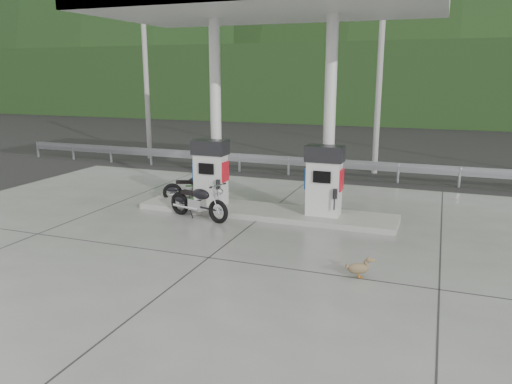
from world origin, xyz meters
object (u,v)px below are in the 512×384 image
(motorcycle_left, at_px, (194,189))
(motorcycle_right, at_px, (198,202))
(gas_pump_left, at_px, (211,172))
(gas_pump_right, at_px, (324,181))
(duck, at_px, (358,269))

(motorcycle_left, xyz_separation_m, motorcycle_right, (0.91, -1.52, 0.03))
(gas_pump_left, bearing_deg, gas_pump_right, 0.00)
(gas_pump_left, distance_m, gas_pump_right, 3.20)
(motorcycle_left, bearing_deg, duck, -58.44)
(motorcycle_left, relative_size, duck, 3.56)
(gas_pump_right, bearing_deg, duck, -67.10)
(duck, bearing_deg, motorcycle_right, 131.79)
(gas_pump_right, height_order, motorcycle_right, gas_pump_right)
(gas_pump_left, relative_size, gas_pump_right, 1.00)
(motorcycle_right, bearing_deg, motorcycle_left, 137.11)
(gas_pump_left, distance_m, motorcycle_left, 1.16)
(motorcycle_right, bearing_deg, gas_pump_left, 112.01)
(motorcycle_left, xyz_separation_m, duck, (5.47, -3.98, -0.23))
(gas_pump_left, distance_m, motorcycle_right, 1.17)
(gas_pump_right, relative_size, duck, 3.71)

